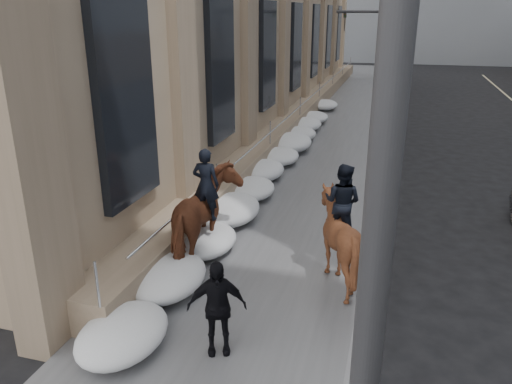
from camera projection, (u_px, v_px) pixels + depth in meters
ground at (233, 306)px, 10.45m from camera, size 140.00×140.00×0.00m
sidewalk at (314, 168)px, 19.46m from camera, size 5.00×80.00×0.12m
curb at (383, 174)px, 18.78m from camera, size 0.24×80.00×0.12m
streetlight_near at (347, 248)px, 2.75m from camera, size 1.71×0.24×8.00m
streetlight_mid at (400, 43)px, 20.83m from camera, size 1.71×0.24×8.00m
streetlight_far at (404, 28)px, 38.90m from camera, size 1.71×0.24×8.00m
traffic_signal at (389, 45)px, 28.42m from camera, size 4.10×0.22×6.00m
snow_bank at (267, 169)px, 17.98m from camera, size 1.70×18.10×0.76m
mounted_horse_left at (206, 217)px, 11.67m from camera, size 1.33×2.70×2.77m
mounted_horse_right at (338, 234)px, 10.90m from camera, size 2.06×2.20×2.66m
pedestrian at (217, 307)px, 8.60m from camera, size 1.12×0.77×1.77m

